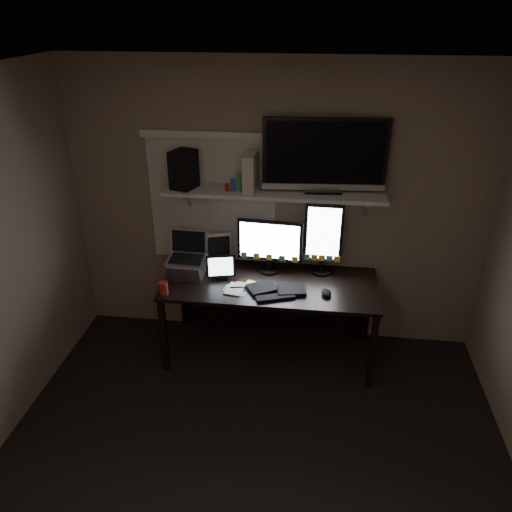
% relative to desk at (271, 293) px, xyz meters
% --- Properties ---
extents(floor, '(3.60, 3.60, 0.00)m').
position_rel_desk_xyz_m(floor, '(0.00, -1.55, -0.55)').
color(floor, black).
rests_on(floor, ground).
extents(ceiling, '(3.60, 3.60, 0.00)m').
position_rel_desk_xyz_m(ceiling, '(0.00, -1.55, 1.95)').
color(ceiling, silver).
rests_on(ceiling, back_wall).
extents(back_wall, '(3.60, 0.00, 3.60)m').
position_rel_desk_xyz_m(back_wall, '(0.00, 0.25, 0.70)').
color(back_wall, '#7A6858').
rests_on(back_wall, floor).
extents(window_blinds, '(1.10, 0.02, 1.10)m').
position_rel_desk_xyz_m(window_blinds, '(-0.55, 0.24, 0.75)').
color(window_blinds, silver).
rests_on(window_blinds, back_wall).
extents(desk, '(1.80, 0.75, 0.73)m').
position_rel_desk_xyz_m(desk, '(0.00, 0.00, 0.00)').
color(desk, black).
rests_on(desk, floor).
extents(wall_shelf, '(1.80, 0.35, 0.03)m').
position_rel_desk_xyz_m(wall_shelf, '(0.00, 0.08, 0.91)').
color(wall_shelf, '#B1B1AC').
rests_on(wall_shelf, back_wall).
extents(monitor_landscape, '(0.56, 0.10, 0.49)m').
position_rel_desk_xyz_m(monitor_landscape, '(-0.03, 0.08, 0.42)').
color(monitor_landscape, black).
rests_on(monitor_landscape, desk).
extents(monitor_portrait, '(0.32, 0.07, 0.65)m').
position_rel_desk_xyz_m(monitor_portrait, '(0.42, 0.12, 0.50)').
color(monitor_portrait, black).
rests_on(monitor_portrait, desk).
extents(keyboard, '(0.52, 0.34, 0.03)m').
position_rel_desk_xyz_m(keyboard, '(0.06, -0.24, 0.19)').
color(keyboard, black).
rests_on(keyboard, desk).
extents(mouse, '(0.10, 0.13, 0.04)m').
position_rel_desk_xyz_m(mouse, '(0.47, -0.26, 0.20)').
color(mouse, black).
rests_on(mouse, desk).
extents(notepad, '(0.17, 0.22, 0.01)m').
position_rel_desk_xyz_m(notepad, '(-0.28, -0.27, 0.18)').
color(notepad, beige).
rests_on(notepad, desk).
extents(tablet, '(0.27, 0.16, 0.22)m').
position_rel_desk_xyz_m(tablet, '(-0.42, -0.10, 0.29)').
color(tablet, black).
rests_on(tablet, desk).
extents(file_sorter, '(0.26, 0.18, 0.31)m').
position_rel_desk_xyz_m(file_sorter, '(-0.52, 0.13, 0.33)').
color(file_sorter, black).
rests_on(file_sorter, desk).
extents(laptop, '(0.34, 0.28, 0.37)m').
position_rel_desk_xyz_m(laptop, '(-0.73, -0.08, 0.36)').
color(laptop, '#BABABF').
rests_on(laptop, desk).
extents(cup, '(0.09, 0.09, 0.11)m').
position_rel_desk_xyz_m(cup, '(-0.84, -0.41, 0.23)').
color(cup, maroon).
rests_on(cup, desk).
extents(sticky_notes, '(0.38, 0.33, 0.00)m').
position_rel_desk_xyz_m(sticky_notes, '(-0.20, -0.24, 0.18)').
color(sticky_notes, '#FFFB45').
rests_on(sticky_notes, desk).
extents(tv, '(0.99, 0.25, 0.59)m').
position_rel_desk_xyz_m(tv, '(0.39, 0.11, 1.22)').
color(tv, black).
rests_on(tv, wall_shelf).
extents(game_console, '(0.10, 0.26, 0.30)m').
position_rel_desk_xyz_m(game_console, '(-0.19, 0.07, 1.08)').
color(game_console, '#BAB9A8').
rests_on(game_console, wall_shelf).
extents(speaker, '(0.23, 0.25, 0.31)m').
position_rel_desk_xyz_m(speaker, '(-0.73, 0.05, 1.08)').
color(speaker, black).
rests_on(speaker, wall_shelf).
extents(bottles, '(0.22, 0.06, 0.14)m').
position_rel_desk_xyz_m(bottles, '(-0.28, 0.02, 0.99)').
color(bottles, '#A50F0C').
rests_on(bottles, wall_shelf).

